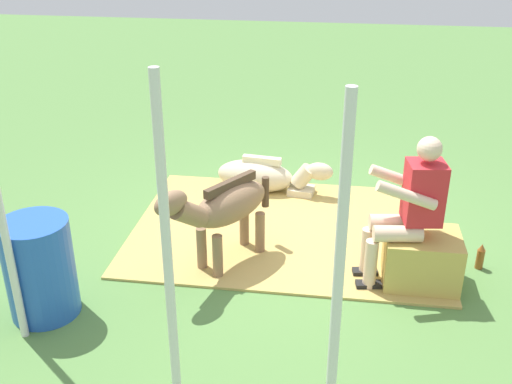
% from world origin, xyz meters
% --- Properties ---
extents(ground_plane, '(24.00, 24.00, 0.00)m').
position_xyz_m(ground_plane, '(0.00, 0.00, 0.00)').
color(ground_plane, '#568442').
extents(hay_patch, '(3.08, 2.24, 0.02)m').
position_xyz_m(hay_patch, '(-0.00, -0.15, 0.01)').
color(hay_patch, tan).
rests_on(hay_patch, ground).
extents(hay_bale, '(0.63, 0.51, 0.47)m').
position_xyz_m(hay_bale, '(-1.22, 0.61, 0.23)').
color(hay_bale, tan).
rests_on(hay_bale, ground).
extents(person_seated, '(0.69, 0.47, 1.35)m').
position_xyz_m(person_seated, '(-1.06, 0.63, 0.74)').
color(person_seated, beige).
rests_on(person_seated, ground).
extents(pony_standing, '(0.89, 1.18, 0.95)m').
position_xyz_m(pony_standing, '(0.50, 0.57, 0.58)').
color(pony_standing, '#8C6B4C').
rests_on(pony_standing, ground).
extents(pony_lying, '(1.35, 0.51, 0.42)m').
position_xyz_m(pony_lying, '(0.37, -1.04, 0.19)').
color(pony_lying, beige).
rests_on(pony_lying, ground).
extents(soda_bottle, '(0.07, 0.07, 0.25)m').
position_xyz_m(soda_bottle, '(-1.79, 0.29, 0.12)').
color(soda_bottle, brown).
rests_on(soda_bottle, ground).
extents(water_barrel, '(0.54, 0.54, 0.82)m').
position_xyz_m(water_barrel, '(1.80, 1.47, 0.41)').
color(water_barrel, blue).
rests_on(water_barrel, ground).
extents(tent_pole_left, '(0.06, 0.06, 2.25)m').
position_xyz_m(tent_pole_left, '(-0.50, 2.49, 1.12)').
color(tent_pole_left, silver).
rests_on(tent_pole_left, ground).
extents(tent_pole_mid, '(0.06, 0.06, 2.25)m').
position_xyz_m(tent_pole_mid, '(0.50, 2.27, 1.12)').
color(tent_pole_mid, silver).
rests_on(tent_pole_mid, ground).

